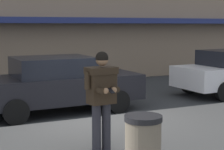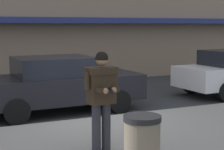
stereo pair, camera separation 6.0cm
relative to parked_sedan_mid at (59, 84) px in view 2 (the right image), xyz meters
The scene contains 6 objects.
ground_plane 1.60m from the parked_sedan_mid, 69.08° to the right, with size 80.00×80.00×0.00m, color #2B2D30.
sidewalk 4.47m from the parked_sedan_mid, 70.17° to the right, with size 32.00×5.30×0.14m, color gray.
curb_paint_line 2.10m from the parked_sedan_mid, 39.82° to the right, with size 28.00×0.12×0.01m, color silver.
parked_sedan_mid is the anchor object (origin of this frame).
man_texting_on_phone 3.98m from the parked_sedan_mid, 95.49° to the right, with size 0.65×0.61×1.81m.
trash_bin 5.38m from the parked_sedan_mid, 93.75° to the right, with size 0.55×0.55×0.98m.
Camera 2 is at (-3.39, -8.62, 2.39)m, focal length 60.00 mm.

